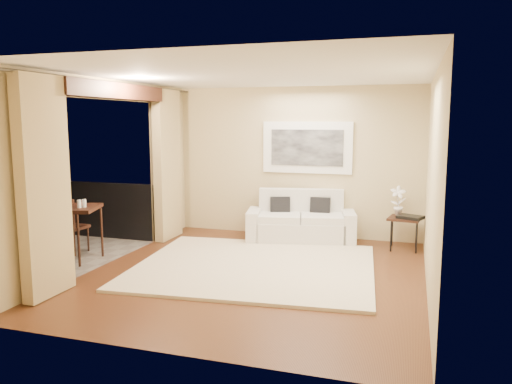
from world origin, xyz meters
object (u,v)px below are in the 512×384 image
at_px(balcony_chair_near, 31,235).
at_px(ice_bucket, 65,199).
at_px(side_table, 405,221).
at_px(orchid, 398,201).
at_px(bistro_table, 73,212).
at_px(balcony_chair_far, 68,222).
at_px(sofa, 301,223).

bearing_deg(balcony_chair_near, ice_bucket, 101.34).
height_order(side_table, orchid, orchid).
height_order(bistro_table, ice_bucket, ice_bucket).
distance_m(balcony_chair_far, ice_bucket, 0.46).
bearing_deg(balcony_chair_far, side_table, -155.43).
bearing_deg(ice_bucket, side_table, 22.91).
xyz_separation_m(sofa, side_table, (1.74, -0.09, 0.16)).
xyz_separation_m(side_table, balcony_chair_far, (-5.05, -1.89, 0.04)).
bearing_deg(bistro_table, balcony_chair_far, 139.99).
distance_m(sofa, ice_bucket, 3.90).
bearing_deg(orchid, ice_bucket, -155.03).
height_order(orchid, balcony_chair_far, orchid).
bearing_deg(ice_bucket, balcony_chair_near, -85.52).
height_order(orchid, ice_bucket, orchid).
bearing_deg(sofa, balcony_chair_far, -161.13).
xyz_separation_m(balcony_chair_near, ice_bucket, (-0.06, 0.80, 0.38)).
bearing_deg(bistro_table, side_table, 24.24).
bearing_deg(balcony_chair_far, sofa, -145.08).
height_order(sofa, bistro_table, sofa).
bearing_deg(orchid, balcony_chair_near, -147.36).
relative_size(bistro_table, balcony_chair_near, 0.92).
xyz_separation_m(orchid, balcony_chair_near, (-4.75, -3.04, -0.24)).
bearing_deg(ice_bucket, sofa, 34.24).
relative_size(side_table, balcony_chair_near, 0.60).
xyz_separation_m(side_table, orchid, (-0.12, 0.16, 0.31)).
bearing_deg(orchid, bistro_table, -153.64).
bearing_deg(orchid, side_table, -52.77).
relative_size(sofa, balcony_chair_near, 2.09).
bearing_deg(balcony_chair_far, balcony_chair_near, 104.07).
distance_m(side_table, bistro_table, 5.22).
bearing_deg(balcony_chair_near, balcony_chair_far, 106.87).
bearing_deg(ice_bucket, orchid, 24.97).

